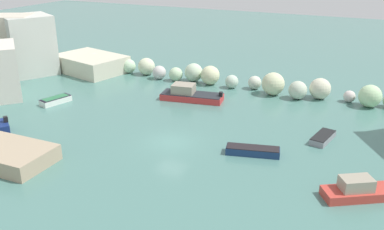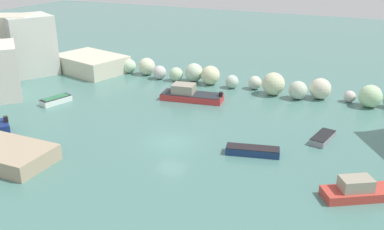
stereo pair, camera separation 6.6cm
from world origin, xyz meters
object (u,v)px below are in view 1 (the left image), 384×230
(stone_dock, at_px, (2,153))
(moored_boat_2, at_px, (56,100))
(moored_boat_3, at_px, (323,138))
(moored_boat_5, at_px, (253,151))
(moored_boat_0, at_px, (362,190))
(moored_boat_1, at_px, (190,94))

(stone_dock, height_order, moored_boat_2, stone_dock)
(moored_boat_2, distance_m, moored_boat_3, 27.41)
(moored_boat_2, distance_m, moored_boat_5, 22.84)
(moored_boat_0, bearing_deg, moored_boat_2, -42.81)
(moored_boat_2, bearing_deg, moored_boat_5, -81.29)
(stone_dock, relative_size, moored_boat_0, 1.46)
(stone_dock, bearing_deg, moored_boat_0, 13.58)
(moored_boat_3, distance_m, moored_boat_5, 6.88)
(moored_boat_1, bearing_deg, moored_boat_5, 126.59)
(stone_dock, relative_size, moored_boat_5, 1.83)
(moored_boat_1, height_order, moored_boat_5, moored_boat_1)
(moored_boat_1, relative_size, moored_boat_3, 2.07)
(moored_boat_5, bearing_deg, stone_dock, -165.78)
(stone_dock, relative_size, moored_boat_2, 2.33)
(moored_boat_0, height_order, moored_boat_2, moored_boat_0)
(stone_dock, xyz_separation_m, moored_boat_0, (25.73, 6.21, -0.10))
(stone_dock, distance_m, moored_boat_1, 20.35)
(moored_boat_1, xyz_separation_m, moored_boat_3, (14.90, -4.79, -0.32))
(moored_boat_1, height_order, moored_boat_2, moored_boat_1)
(moored_boat_2, bearing_deg, moored_boat_0, -84.85)
(moored_boat_3, bearing_deg, moored_boat_2, -74.26)
(stone_dock, bearing_deg, moored_boat_5, 28.10)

